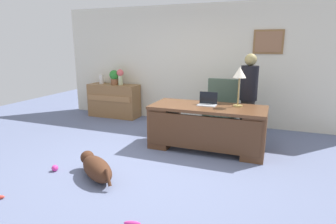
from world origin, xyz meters
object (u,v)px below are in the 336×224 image
Objects in this scene: dog_toy_ball at (55,168)px; dog_toy_bone at (132,223)px; vase_with_flowers at (120,76)px; desk_lamp at (240,75)px; credenza at (114,101)px; laptop at (208,102)px; vase_empty at (101,79)px; dog_lying at (96,167)px; potted_plant at (114,77)px; armchair at (221,111)px; desk at (207,126)px; person_standing at (248,97)px.

dog_toy_ball reaches higher than dog_toy_bone.
vase_with_flowers reaches higher than dog_toy_bone.
vase_with_flowers is (-3.04, 1.24, -0.26)m from desk_lamp.
credenza is 3.26m from dog_toy_ball.
laptop is 1.76× the size of dog_toy_bone.
vase_empty reaches higher than dog_toy_ball.
credenza is at bearing 154.32° from laptop.
dog_lying is 2.24× the size of potted_plant.
dog_lying is 2.52× the size of laptop.
laptop is at bearing -23.11° from vase_empty.
vase_empty is 1.24× the size of dog_toy_bone.
armchair reaches higher than vase_empty.
desk is at bearing -93.88° from armchair.
credenza is 1.14× the size of armchair.
desk is 3.46m from vase_empty.
person_standing is at bearing -11.53° from potted_plant.
desk_lamp reaches higher than potted_plant.
vase_empty reaches higher than laptop.
vase_with_flowers is (-2.55, 1.43, 0.63)m from desk.
desk_lamp is 2.99× the size of vase_empty.
vase_with_flowers is at bearing 0.00° from vase_empty.
desk is at bearing 54.59° from dog_lying.
dog_toy_bone is (-0.68, -2.60, -1.29)m from desk_lamp.
potted_plant is at bearing 116.76° from dog_lying.
desk_lamp is (-0.12, -0.57, 0.46)m from person_standing.
vase_with_flowers is at bearing 102.34° from dog_toy_ball.
dog_toy_ball is (0.89, -3.11, -0.37)m from credenza.
potted_plant is at bearing 168.47° from person_standing.
vase_empty is at bearing 156.89° from laptop.
dog_toy_bone is (1.67, -0.73, -0.02)m from dog_toy_ball.
credenza is at bearing 123.69° from dog_toy_bone.
dog_lying is 1.19× the size of desk_lamp.
armchair is 0.88m from laptop.
credenza is at bearing 117.32° from dog_lying.
person_standing is 3.77m from vase_empty.
armchair is 2.88m from potted_plant.
dog_toy_bone is (-0.80, -3.16, -0.83)m from person_standing.
dog_toy_bone is at bearing -56.70° from potted_plant.
vase_with_flowers is at bearing 114.15° from dog_lying.
dog_lying is 3.55m from potted_plant.
vase_empty is (-0.35, 0.00, 0.53)m from credenza.
desk is 5.49× the size of potted_plant.
person_standing is 2.06× the size of dog_lying.
laptop is at bearing 103.63° from desk.
vase_with_flowers is 3.35m from dog_toy_ball.
dog_toy_bone is (2.91, -3.84, -0.92)m from vase_empty.
dog_toy_bone is at bearing -94.45° from armchair.
vase_empty is at bearing 160.89° from desk_lamp.
laptop is (1.14, 1.76, 0.68)m from dog_lying.
dog_toy_ball is at bearing -137.87° from desk.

